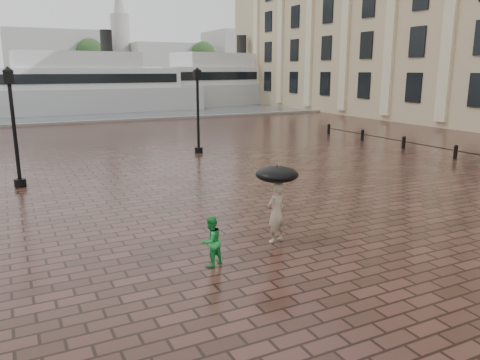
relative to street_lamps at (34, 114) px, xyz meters
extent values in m
plane|color=#331E17|center=(5.00, -15.33, -2.33)|extent=(300.00, 300.00, 0.00)
plane|color=#4D565E|center=(5.00, 76.67, -2.33)|extent=(240.00, 240.00, 0.00)
cube|color=slate|center=(5.00, 16.67, -2.33)|extent=(80.00, 0.60, 0.30)
cube|color=#4C4C47|center=(5.00, 144.67, -1.33)|extent=(300.00, 60.00, 2.00)
cube|color=#9F9C97|center=(15.00, 134.67, 6.67)|extent=(30.00, 22.00, 14.00)
cube|color=#9F9C97|center=(50.00, 134.67, 5.17)|extent=(25.00, 22.00, 11.00)
cube|color=#9F9C97|center=(85.00, 134.67, 7.67)|extent=(35.00, 22.00, 16.00)
cylinder|color=#9F9C97|center=(35.00, 134.67, 9.67)|extent=(6.00, 6.00, 20.00)
cone|color=#9F9C97|center=(35.00, 134.67, 23.67)|extent=(5.00, 5.00, 18.00)
cylinder|color=#2D2119|center=(23.00, 122.67, 1.67)|extent=(1.00, 1.00, 8.00)
sphere|color=#1F3417|center=(23.00, 122.67, 7.17)|extent=(8.00, 8.00, 8.00)
cylinder|color=#2D2119|center=(59.00, 122.67, 1.67)|extent=(1.00, 1.00, 8.00)
sphere|color=#1F3417|center=(59.00, 122.67, 7.17)|extent=(8.00, 8.00, 8.00)
cylinder|color=#2D2119|center=(95.00, 122.67, 1.67)|extent=(1.00, 1.00, 8.00)
sphere|color=#1F3417|center=(95.00, 122.67, 7.17)|extent=(8.00, 8.00, 8.00)
cylinder|color=black|center=(19.00, -8.83, -2.03)|extent=(0.20, 0.20, 0.60)
sphere|color=black|center=(19.00, -8.83, -1.71)|extent=(0.22, 0.22, 0.22)
cylinder|color=black|center=(19.00, -5.33, -2.03)|extent=(0.20, 0.20, 0.60)
sphere|color=black|center=(19.00, -5.33, -1.71)|extent=(0.22, 0.22, 0.22)
cylinder|color=black|center=(19.00, -1.83, -2.03)|extent=(0.20, 0.20, 0.60)
sphere|color=black|center=(19.00, -1.83, -1.71)|extent=(0.22, 0.22, 0.22)
cylinder|color=black|center=(19.00, 1.67, -2.03)|extent=(0.20, 0.20, 0.60)
sphere|color=black|center=(19.00, 1.67, -1.71)|extent=(0.22, 0.22, 0.22)
cylinder|color=black|center=(-1.00, -5.33, -2.18)|extent=(0.44, 0.44, 0.30)
cylinder|color=black|center=(-1.00, -5.33, -0.33)|extent=(0.14, 0.14, 4.00)
cube|color=black|center=(-1.00, -5.33, 1.82)|extent=(0.35, 0.35, 0.50)
sphere|color=beige|center=(-1.00, -5.33, 1.82)|extent=(0.28, 0.28, 0.28)
cylinder|color=black|center=(8.00, -1.33, -2.18)|extent=(0.44, 0.44, 0.30)
cylinder|color=black|center=(8.00, -1.33, -0.33)|extent=(0.14, 0.14, 4.00)
cube|color=black|center=(8.00, -1.33, 1.82)|extent=(0.35, 0.35, 0.50)
sphere|color=beige|center=(8.00, -1.33, 1.82)|extent=(0.28, 0.28, 0.28)
imported|color=tan|center=(4.80, -14.88, -1.52)|extent=(0.66, 0.51, 1.60)
imported|color=green|center=(2.66, -15.56, -1.73)|extent=(0.70, 0.63, 1.19)
cube|color=silver|center=(6.08, 27.80, -1.07)|extent=(26.41, 7.77, 2.50)
cube|color=silver|center=(6.08, 27.80, 1.22)|extent=(21.15, 6.63, 2.09)
cube|color=silver|center=(6.08, 27.80, 3.10)|extent=(12.78, 5.52, 1.67)
cylinder|color=black|center=(9.21, 27.98, 4.98)|extent=(1.25, 1.25, 2.50)
cube|color=black|center=(6.24, 25.04, 1.22)|extent=(19.80, 1.25, 0.94)
cube|color=black|center=(5.92, 30.56, 1.22)|extent=(19.80, 1.25, 0.94)
cube|color=silver|center=(24.74, 32.17, -1.02)|extent=(27.87, 12.93, 2.60)
cube|color=silver|center=(24.74, 32.17, 1.36)|extent=(22.40, 10.77, 2.17)
cube|color=silver|center=(24.74, 32.17, 3.31)|extent=(13.83, 8.02, 1.73)
cylinder|color=black|center=(27.90, 32.96, 5.26)|extent=(1.30, 1.30, 2.60)
cube|color=black|center=(25.45, 29.38, 1.36)|extent=(20.00, 5.13, 0.98)
cube|color=black|center=(24.04, 34.95, 1.36)|extent=(20.00, 5.13, 0.98)
cylinder|color=black|center=(4.80, -14.88, -0.96)|extent=(0.02, 0.02, 0.95)
ellipsoid|color=black|center=(4.80, -14.88, -0.51)|extent=(1.10, 1.10, 0.39)
camera|label=1|loc=(-1.24, -24.85, 2.08)|focal=35.00mm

